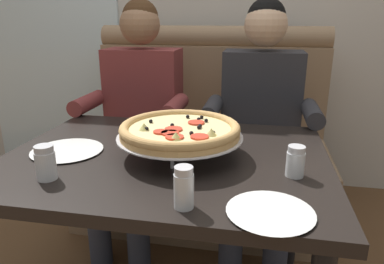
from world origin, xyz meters
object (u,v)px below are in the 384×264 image
at_px(shaker_parmesan, 46,165).
at_px(dining_table, 167,178).
at_px(shaker_oregano, 184,190).
at_px(plate_near_left, 67,149).
at_px(diner_right, 260,116).
at_px(patio_chair, 77,89).
at_px(plate_near_right, 270,210).
at_px(diner_left, 138,110).
at_px(shaker_pepper_flakes, 295,164).
at_px(pizza, 180,131).
at_px(booth_bench, 205,151).

bearing_deg(shaker_parmesan, dining_table, 41.24).
bearing_deg(shaker_oregano, plate_near_left, 148.38).
distance_m(diner_right, shaker_oregano, 0.99).
bearing_deg(dining_table, patio_chair, 125.60).
bearing_deg(diner_right, patio_chair, 142.26).
distance_m(dining_table, plate_near_right, 0.50).
xyz_separation_m(diner_left, diner_right, (0.64, 0.00, 0.00)).
xyz_separation_m(shaker_pepper_flakes, patio_chair, (-1.84, 2.07, -0.24)).
height_order(plate_near_right, patio_chair, patio_chair).
height_order(diner_right, shaker_pepper_flakes, diner_right).
height_order(diner_right, shaker_oregano, diner_right).
xyz_separation_m(diner_left, pizza, (0.37, -0.63, 0.10)).
bearing_deg(plate_near_right, patio_chair, 127.42).
distance_m(dining_table, pizza, 0.19).
height_order(diner_left, plate_near_right, diner_left).
distance_m(shaker_oregano, plate_near_left, 0.58).
distance_m(diner_left, shaker_oregano, 1.08).
relative_size(booth_bench, shaker_pepper_flakes, 14.90).
xyz_separation_m(diner_left, shaker_oregano, (0.46, -0.98, 0.06)).
distance_m(shaker_oregano, plate_near_right, 0.22).
relative_size(dining_table, shaker_parmesan, 10.66).
bearing_deg(shaker_parmesan, plate_near_left, 105.03).
distance_m(dining_table, patio_chair, 2.42).
relative_size(booth_bench, pizza, 3.30).
distance_m(diner_right, plate_near_right, 0.97).
relative_size(shaker_parmesan, patio_chair, 0.12).
relative_size(dining_table, diner_right, 0.88).
distance_m(booth_bench, dining_table, 0.92).
distance_m(diner_right, pizza, 0.70).
height_order(shaker_parmesan, plate_near_left, shaker_parmesan).
xyz_separation_m(shaker_parmesan, plate_near_left, (-0.06, 0.22, -0.03)).
bearing_deg(diner_right, dining_table, -117.06).
xyz_separation_m(pizza, plate_near_right, (0.30, -0.33, -0.08)).
distance_m(plate_near_right, patio_chair, 2.91).
distance_m(plate_near_left, patio_chair, 2.28).
bearing_deg(booth_bench, plate_near_left, -110.77).
distance_m(pizza, shaker_parmesan, 0.43).
xyz_separation_m(pizza, shaker_oregano, (0.09, -0.34, -0.04)).
distance_m(dining_table, plate_near_left, 0.37).
bearing_deg(diner_right, diner_left, 180.00).
relative_size(diner_left, diner_right, 1.00).
bearing_deg(pizza, shaker_parmesan, -143.44).
bearing_deg(plate_near_left, shaker_pepper_flakes, -4.22).
distance_m(pizza, patio_chair, 2.47).
bearing_deg(shaker_pepper_flakes, plate_near_right, -107.65).
distance_m(diner_left, patio_chair, 1.74).
relative_size(booth_bench, patio_chair, 1.66).
bearing_deg(shaker_pepper_flakes, diner_left, 135.82).
bearing_deg(shaker_oregano, patio_chair, 123.77).
relative_size(shaker_oregano, shaker_pepper_flakes, 1.16).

